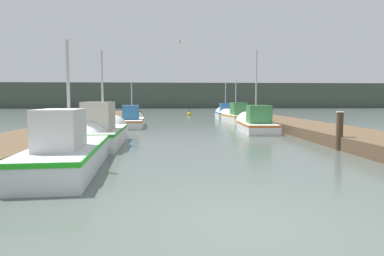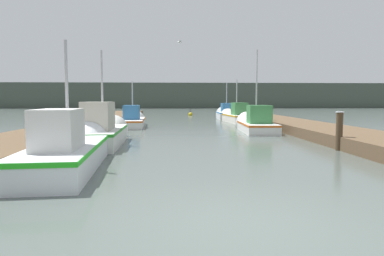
% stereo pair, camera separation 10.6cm
% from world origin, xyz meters
% --- Properties ---
extents(ground_plane, '(200.00, 200.00, 0.00)m').
position_xyz_m(ground_plane, '(0.00, 0.00, 0.00)').
color(ground_plane, '#47514C').
extents(dock_left, '(2.98, 40.00, 0.48)m').
position_xyz_m(dock_left, '(-6.28, 16.00, 0.24)').
color(dock_left, brown).
rests_on(dock_left, ground_plane).
extents(dock_right, '(2.98, 40.00, 0.48)m').
position_xyz_m(dock_right, '(6.28, 16.00, 0.24)').
color(dock_right, brown).
rests_on(dock_right, ground_plane).
extents(distant_shore_ridge, '(120.00, 16.00, 5.29)m').
position_xyz_m(distant_shore_ridge, '(0.00, 73.91, 2.64)').
color(distant_shore_ridge, '#424C42').
rests_on(distant_shore_ridge, ground_plane).
extents(fishing_boat_0, '(1.93, 5.71, 3.68)m').
position_xyz_m(fishing_boat_0, '(-3.71, 4.26, 0.47)').
color(fishing_boat_0, silver).
rests_on(fishing_boat_0, ground_plane).
extents(fishing_boat_1, '(1.75, 5.66, 4.10)m').
position_xyz_m(fishing_boat_1, '(-3.82, 9.04, 0.53)').
color(fishing_boat_1, silver).
rests_on(fishing_boat_1, ground_plane).
extents(fishing_boat_2, '(1.82, 5.35, 5.01)m').
position_xyz_m(fishing_boat_2, '(3.58, 14.37, 0.41)').
color(fishing_boat_2, silver).
rests_on(fishing_boat_2, ground_plane).
extents(fishing_boat_3, '(1.80, 5.97, 3.42)m').
position_xyz_m(fishing_boat_3, '(-3.78, 18.29, 0.40)').
color(fishing_boat_3, silver).
rests_on(fishing_boat_3, ground_plane).
extents(fishing_boat_4, '(1.93, 5.38, 3.73)m').
position_xyz_m(fishing_boat_4, '(3.88, 22.27, 0.46)').
color(fishing_boat_4, silver).
rests_on(fishing_boat_4, ground_plane).
extents(fishing_boat_5, '(1.76, 4.66, 3.80)m').
position_xyz_m(fishing_boat_5, '(3.83, 26.97, 0.47)').
color(fishing_boat_5, silver).
rests_on(fishing_boat_5, ground_plane).
extents(mooring_piling_0, '(0.30, 0.30, 0.97)m').
position_xyz_m(mooring_piling_0, '(4.98, 16.05, 0.49)').
color(mooring_piling_0, '#473523').
rests_on(mooring_piling_0, ground_plane).
extents(mooring_piling_2, '(0.26, 0.26, 1.37)m').
position_xyz_m(mooring_piling_2, '(4.80, 6.79, 0.69)').
color(mooring_piling_2, '#473523').
rests_on(mooring_piling_2, ground_plane).
extents(mooring_piling_3, '(0.28, 0.28, 1.10)m').
position_xyz_m(mooring_piling_3, '(-4.85, 13.63, 0.56)').
color(mooring_piling_3, '#473523').
rests_on(mooring_piling_3, ground_plane).
extents(channel_buoy, '(0.46, 0.46, 0.96)m').
position_xyz_m(channel_buoy, '(0.76, 33.54, 0.13)').
color(channel_buoy, gold).
rests_on(channel_buoy, ground_plane).
extents(seagull_lead, '(0.30, 0.56, 0.12)m').
position_xyz_m(seagull_lead, '(-0.65, 15.98, 5.21)').
color(seagull_lead, white).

